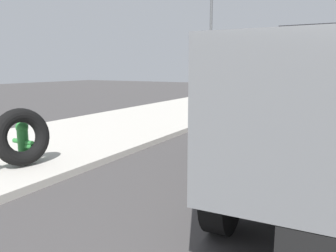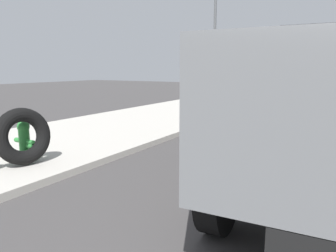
% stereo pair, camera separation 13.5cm
% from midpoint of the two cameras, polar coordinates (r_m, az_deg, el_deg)
% --- Properties ---
extents(ground_plane, '(80.00, 80.00, 0.00)m').
position_cam_midpoint_polar(ground_plane, '(4.36, 18.12, -19.09)').
color(ground_plane, '#423F3F').
extents(fire_hydrant, '(0.25, 0.57, 0.85)m').
position_cam_midpoint_polar(fire_hydrant, '(7.51, -24.49, -2.22)').
color(fire_hydrant, '#2D8438').
rests_on(fire_hydrant, sidewalk_curb).
extents(loose_tire, '(1.22, 0.65, 1.18)m').
position_cam_midpoint_polar(loose_tire, '(7.12, -24.74, -1.76)').
color(loose_tire, black).
rests_on(loose_tire, sidewalk_curb).
extents(street_light_pole, '(0.12, 0.12, 5.31)m').
position_cam_midpoint_polar(street_light_pole, '(15.20, 7.18, 12.73)').
color(street_light_pole, '#595B5E').
rests_on(street_light_pole, sidewalk_curb).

